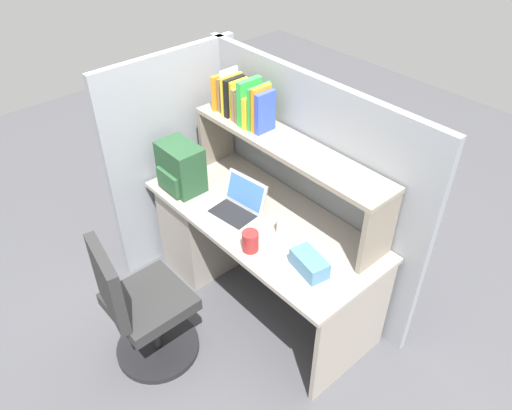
{
  "coord_description": "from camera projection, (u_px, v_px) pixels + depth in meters",
  "views": [
    {
      "loc": [
        1.75,
        -1.6,
        2.68
      ],
      "look_at": [
        0.0,
        -0.05,
        0.85
      ],
      "focal_mm": 34.74,
      "sensor_mm": 36.0,
      "label": 1
    }
  ],
  "objects": [
    {
      "name": "laptop",
      "position": [
        238.0,
        206.0,
        3.07
      ],
      "size": [
        0.34,
        0.3,
        0.22
      ],
      "color": "#B7BABF",
      "rests_on": "desk"
    },
    {
      "name": "cubicle_partition_rear",
      "position": [
        305.0,
        187.0,
        3.24
      ],
      "size": [
        1.84,
        0.05,
        1.55
      ],
      "primitive_type": "cube",
      "color": "gray",
      "rests_on": "ground_plane"
    },
    {
      "name": "snack_canister",
      "position": [
        250.0,
        241.0,
        2.8
      ],
      "size": [
        0.1,
        0.1,
        0.12
      ],
      "primitive_type": "cylinder",
      "color": "maroon",
      "rests_on": "desk"
    },
    {
      "name": "ground_plane",
      "position": [
        261.0,
        296.0,
        3.51
      ],
      "size": [
        8.0,
        8.0,
        0.0
      ],
      "primitive_type": "plane",
      "color": "#4C4C51"
    },
    {
      "name": "reference_books_on_shelf",
      "position": [
        244.0,
        101.0,
        3.04
      ],
      "size": [
        0.44,
        0.19,
        0.29
      ],
      "color": "orange",
      "rests_on": "overhead_hutch"
    },
    {
      "name": "backpack",
      "position": [
        180.0,
        168.0,
        3.22
      ],
      "size": [
        0.3,
        0.23,
        0.32
      ],
      "color": "#264C2D",
      "rests_on": "desk"
    },
    {
      "name": "overhead_hutch",
      "position": [
        287.0,
        157.0,
        2.95
      ],
      "size": [
        1.44,
        0.28,
        0.45
      ],
      "color": "gray",
      "rests_on": "desk"
    },
    {
      "name": "computer_mouse",
      "position": [
        273.0,
        254.0,
        2.78
      ],
      "size": [
        0.07,
        0.11,
        0.03
      ],
      "primitive_type": "cube",
      "rotation": [
        0.0,
        0.0,
        0.13
      ],
      "color": "silver",
      "rests_on": "desk"
    },
    {
      "name": "paper_cup",
      "position": [
        283.0,
        226.0,
        2.92
      ],
      "size": [
        0.08,
        0.08,
        0.11
      ],
      "primitive_type": "cylinder",
      "color": "white",
      "rests_on": "desk"
    },
    {
      "name": "tissue_box",
      "position": [
        309.0,
        264.0,
        2.67
      ],
      "size": [
        0.24,
        0.16,
        0.1
      ],
      "primitive_type": "cube",
      "rotation": [
        0.0,
        0.0,
        -0.2
      ],
      "color": "teal",
      "rests_on": "desk"
    },
    {
      "name": "office_chair",
      "position": [
        142.0,
        312.0,
        2.9
      ],
      "size": [
        0.52,
        0.52,
        0.93
      ],
      "rotation": [
        0.0,
        0.0,
        2.97
      ],
      "color": "black",
      "rests_on": "ground_plane"
    },
    {
      "name": "cubicle_partition_left",
      "position": [
        177.0,
        158.0,
        3.51
      ],
      "size": [
        0.05,
        1.06,
        1.55
      ],
      "primitive_type": "cube",
      "color": "gray",
      "rests_on": "ground_plane"
    },
    {
      "name": "desk",
      "position": [
        225.0,
        226.0,
        3.5
      ],
      "size": [
        1.6,
        0.7,
        0.73
      ],
      "color": "#AAA093",
      "rests_on": "ground_plane"
    }
  ]
}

